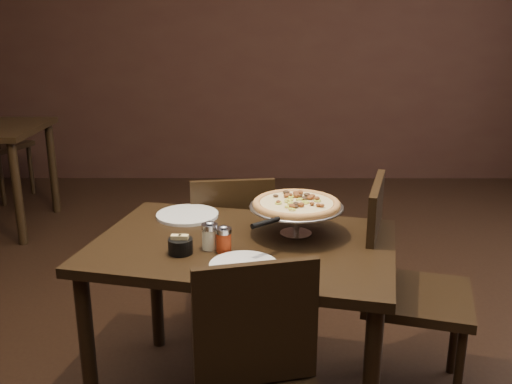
{
  "coord_description": "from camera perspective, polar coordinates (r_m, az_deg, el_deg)",
  "views": [
    {
      "loc": [
        0.06,
        -2.09,
        1.56
      ],
      "look_at": [
        0.06,
        0.04,
        0.91
      ],
      "focal_mm": 40.0,
      "sensor_mm": 36.0,
      "label": 1
    }
  ],
  "objects": [
    {
      "name": "plate_left",
      "position": [
        2.53,
        -6.88,
        -2.29
      ],
      "size": [
        0.27,
        0.27,
        0.01
      ],
      "primitive_type": "cylinder",
      "color": "silver",
      "rests_on": "dining_table"
    },
    {
      "name": "pepper_flake_shaker",
      "position": [
        2.13,
        -3.25,
        -4.74
      ],
      "size": [
        0.06,
        0.06,
        0.1
      ],
      "color": "maroon",
      "rests_on": "dining_table"
    },
    {
      "name": "room",
      "position": [
        2.12,
        0.19,
        12.66
      ],
      "size": [
        6.04,
        7.04,
        2.84
      ],
      "color": "black",
      "rests_on": "ground"
    },
    {
      "name": "serving_spatula",
      "position": [
        2.07,
        0.96,
        -3.14
      ],
      "size": [
        0.17,
        0.17,
        0.02
      ],
      "rotation": [
        0.0,
        0.0,
        -0.81
      ],
      "color": "silver",
      "rests_on": "pizza_stand"
    },
    {
      "name": "napkin_stack",
      "position": [
        1.94,
        3.04,
        -8.38
      ],
      "size": [
        0.17,
        0.17,
        0.01
      ],
      "primitive_type": "cube",
      "rotation": [
        0.0,
        0.0,
        -0.33
      ],
      "color": "silver",
      "rests_on": "dining_table"
    },
    {
      "name": "dining_table",
      "position": [
        2.27,
        -1.27,
        -7.24
      ],
      "size": [
        1.3,
        1.01,
        0.72
      ],
      "rotation": [
        0.0,
        0.0,
        -0.22
      ],
      "color": "black",
      "rests_on": "ground"
    },
    {
      "name": "chair_side",
      "position": [
        2.49,
        14.3,
        -8.63
      ],
      "size": [
        0.54,
        0.54,
        0.93
      ],
      "rotation": [
        0.0,
        0.0,
        1.29
      ],
      "color": "black",
      "rests_on": "ground"
    },
    {
      "name": "plate_near",
      "position": [
        2.02,
        -1.24,
        -7.36
      ],
      "size": [
        0.24,
        0.24,
        0.01
      ],
      "primitive_type": "cylinder",
      "color": "silver",
      "rests_on": "dining_table"
    },
    {
      "name": "chair_far",
      "position": [
        2.87,
        -2.46,
        -5.58
      ],
      "size": [
        0.44,
        0.44,
        0.84
      ],
      "rotation": [
        0.0,
        0.0,
        3.27
      ],
      "color": "black",
      "rests_on": "ground"
    },
    {
      "name": "parmesan_shaker",
      "position": [
        2.16,
        -4.65,
        -4.37
      ],
      "size": [
        0.06,
        0.06,
        0.11
      ],
      "color": "#F6F1BF",
      "rests_on": "dining_table"
    },
    {
      "name": "packet_caddy",
      "position": [
        2.14,
        -7.57,
        -5.32
      ],
      "size": [
        0.09,
        0.09,
        0.07
      ],
      "rotation": [
        0.0,
        0.0,
        -0.09
      ],
      "color": "black",
      "rests_on": "dining_table"
    },
    {
      "name": "pizza_stand",
      "position": [
        2.27,
        4.07,
        -1.25
      ],
      "size": [
        0.38,
        0.38,
        0.16
      ],
      "color": "silver",
      "rests_on": "dining_table"
    }
  ]
}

